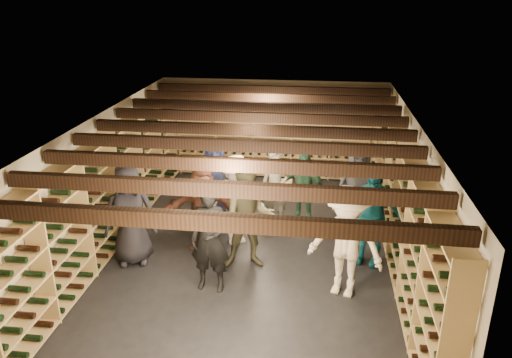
{
  "coord_description": "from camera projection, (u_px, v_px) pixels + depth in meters",
  "views": [
    {
      "loc": [
        1.11,
        -8.01,
        4.51
      ],
      "look_at": [
        0.06,
        0.2,
        1.3
      ],
      "focal_mm": 35.0,
      "sensor_mm": 36.0,
      "label": 1
    }
  ],
  "objects": [
    {
      "name": "person_5",
      "position": [
        203.0,
        208.0,
        9.01
      ],
      "size": [
        1.49,
        0.71,
        1.54
      ],
      "primitive_type": "imported",
      "rotation": [
        0.0,
        0.0,
        0.18
      ],
      "color": "brown",
      "rests_on": "ground"
    },
    {
      "name": "ceiling",
      "position": [
        251.0,
        122.0,
        8.3
      ],
      "size": [
        5.5,
        8.0,
        0.01
      ],
      "primitive_type": "cube",
      "color": "beige",
      "rests_on": "walls"
    },
    {
      "name": "person_1",
      "position": [
        210.0,
        239.0,
        7.67
      ],
      "size": [
        0.67,
        0.47,
        1.75
      ],
      "primitive_type": "imported",
      "rotation": [
        0.0,
        0.0,
        -0.08
      ],
      "color": "black",
      "rests_on": "ground"
    },
    {
      "name": "person_9",
      "position": [
        236.0,
        200.0,
        9.11
      ],
      "size": [
        1.27,
        1.02,
        1.71
      ],
      "primitive_type": "imported",
      "rotation": [
        0.0,
        0.0,
        0.41
      ],
      "color": "beige",
      "rests_on": "ground"
    },
    {
      "name": "wine_rack_back",
      "position": [
        273.0,
        135.0,
        12.32
      ],
      "size": [
        4.7,
        0.3,
        2.15
      ],
      "color": "tan",
      "rests_on": "ground"
    },
    {
      "name": "ceiling_joists",
      "position": [
        251.0,
        130.0,
        8.35
      ],
      "size": [
        5.4,
        7.12,
        0.18
      ],
      "color": "black",
      "rests_on": "ground"
    },
    {
      "name": "person_3",
      "position": [
        346.0,
        242.0,
        7.53
      ],
      "size": [
        1.32,
        1.0,
        1.8
      ],
      "primitive_type": "imported",
      "rotation": [
        0.0,
        0.0,
        -0.32
      ],
      "color": "beige",
      "rests_on": "ground"
    },
    {
      "name": "person_10",
      "position": [
        303.0,
        190.0,
        9.73
      ],
      "size": [
        1.01,
        0.64,
        1.6
      ],
      "primitive_type": "imported",
      "rotation": [
        0.0,
        0.0,
        -0.29
      ],
      "color": "#23472F",
      "rests_on": "ground"
    },
    {
      "name": "person_7",
      "position": [
        275.0,
        188.0,
        9.86
      ],
      "size": [
        0.64,
        0.49,
        1.58
      ],
      "primitive_type": "imported",
      "rotation": [
        0.0,
        0.0,
        0.21
      ],
      "color": "gray",
      "rests_on": "ground"
    },
    {
      "name": "crate_loose",
      "position": [
        327.0,
        194.0,
        11.38
      ],
      "size": [
        0.55,
        0.41,
        0.17
      ],
      "primitive_type": "cube",
      "rotation": [
        0.0,
        0.0,
        -0.18
      ],
      "color": "tan",
      "rests_on": "ground"
    },
    {
      "name": "person_2",
      "position": [
        249.0,
        218.0,
        8.3
      ],
      "size": [
        0.97,
        0.81,
        1.8
      ],
      "primitive_type": "imported",
      "rotation": [
        0.0,
        0.0,
        0.16
      ],
      "color": "brown",
      "rests_on": "ground"
    },
    {
      "name": "ground",
      "position": [
        252.0,
        249.0,
        9.17
      ],
      "size": [
        8.0,
        8.0,
        0.0
      ],
      "primitive_type": "plane",
      "color": "black",
      "rests_on": "ground"
    },
    {
      "name": "person_4",
      "position": [
        371.0,
        215.0,
        8.43
      ],
      "size": [
        1.14,
        0.78,
        1.79
      ],
      "primitive_type": "imported",
      "rotation": [
        0.0,
        0.0,
        -0.36
      ],
      "color": "#136372",
      "rests_on": "ground"
    },
    {
      "name": "crate_stack_right",
      "position": [
        282.0,
        188.0,
        11.48
      ],
      "size": [
        0.51,
        0.34,
        0.34
      ],
      "rotation": [
        0.0,
        0.0,
        0.02
      ],
      "color": "tan",
      "rests_on": "ground"
    },
    {
      "name": "wine_rack_right",
      "position": [
        401.0,
        203.0,
        8.47
      ],
      "size": [
        0.32,
        7.5,
        2.15
      ],
      "color": "tan",
      "rests_on": "ground"
    },
    {
      "name": "walls",
      "position": [
        251.0,
        188.0,
        8.73
      ],
      "size": [
        5.52,
        8.02,
        2.4
      ],
      "color": "#B5A98D",
      "rests_on": "ground"
    },
    {
      "name": "person_6",
      "position": [
        215.0,
        182.0,
        9.89
      ],
      "size": [
        0.92,
        0.64,
        1.78
      ],
      "primitive_type": "imported",
      "rotation": [
        0.0,
        0.0,
        0.09
      ],
      "color": "#242A4E",
      "rests_on": "ground"
    },
    {
      "name": "wine_rack_left",
      "position": [
        112.0,
        188.0,
        9.09
      ],
      "size": [
        0.32,
        7.5,
        2.15
      ],
      "color": "tan",
      "rests_on": "ground"
    },
    {
      "name": "crate_stack_left",
      "position": [
        222.0,
        193.0,
        11.0
      ],
      "size": [
        0.56,
        0.43,
        0.51
      ],
      "rotation": [
        0.0,
        0.0,
        -0.22
      ],
      "color": "tan",
      "rests_on": "ground"
    },
    {
      "name": "person_0",
      "position": [
        130.0,
        215.0,
        8.45
      ],
      "size": [
        1.0,
        0.79,
        1.79
      ],
      "primitive_type": "imported",
      "rotation": [
        0.0,
        0.0,
        0.28
      ],
      "color": "black",
      "rests_on": "ground"
    },
    {
      "name": "person_12",
      "position": [
        356.0,
        186.0,
        9.84
      ],
      "size": [
        0.93,
        0.74,
        1.66
      ],
      "primitive_type": "imported",
      "rotation": [
        0.0,
        0.0,
        0.29
      ],
      "color": "#323337",
      "rests_on": "ground"
    }
  ]
}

